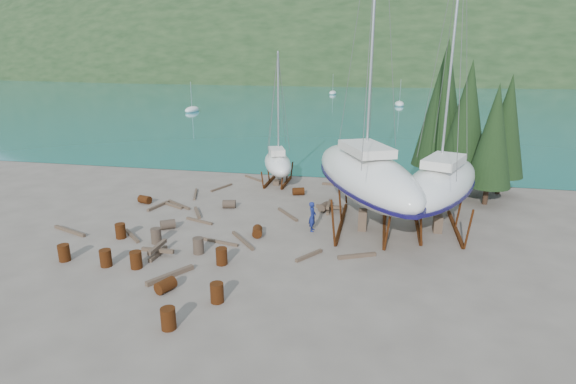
% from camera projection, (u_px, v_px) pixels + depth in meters
% --- Properties ---
extents(ground, '(600.00, 600.00, 0.00)m').
position_uv_depth(ground, '(260.00, 242.00, 25.56)').
color(ground, '#5F544B').
rests_on(ground, ground).
extents(bay_water, '(700.00, 700.00, 0.00)m').
position_uv_depth(bay_water, '(375.00, 73.00, 321.07)').
color(bay_water, '#177774').
rests_on(bay_water, ground).
extents(far_hill, '(800.00, 360.00, 110.00)m').
position_uv_depth(far_hill, '(376.00, 73.00, 325.76)').
color(far_hill, black).
rests_on(far_hill, ground).
extents(far_house_left, '(6.60, 5.60, 5.60)m').
position_uv_depth(far_house_left, '(243.00, 74.00, 214.69)').
color(far_house_left, beige).
rests_on(far_house_left, ground).
extents(far_house_center, '(6.60, 5.60, 5.60)m').
position_uv_depth(far_house_center, '(326.00, 74.00, 206.87)').
color(far_house_center, beige).
rests_on(far_house_center, ground).
extents(far_house_right, '(6.60, 5.60, 5.60)m').
position_uv_depth(far_house_right, '(439.00, 75.00, 197.10)').
color(far_house_right, beige).
rests_on(far_house_right, ground).
extents(cypress_near_right, '(3.60, 3.60, 10.00)m').
position_uv_depth(cypress_near_right, '(467.00, 119.00, 32.72)').
color(cypress_near_right, black).
rests_on(cypress_near_right, ground).
extents(cypress_mid_right, '(3.06, 3.06, 8.50)m').
position_uv_depth(cypress_mid_right, '(493.00, 136.00, 30.80)').
color(cypress_mid_right, black).
rests_on(cypress_mid_right, ground).
extents(cypress_back_left, '(4.14, 4.14, 11.50)m').
position_uv_depth(cypress_back_left, '(443.00, 104.00, 34.64)').
color(cypress_back_left, black).
rests_on(cypress_back_left, ground).
extents(cypress_far_right, '(3.24, 3.24, 9.00)m').
position_uv_depth(cypress_far_right, '(506.00, 126.00, 33.24)').
color(cypress_far_right, black).
rests_on(cypress_far_right, ground).
extents(moored_boat_left, '(2.00, 5.00, 6.05)m').
position_uv_depth(moored_boat_left, '(192.00, 110.00, 87.60)').
color(moored_boat_left, white).
rests_on(moored_boat_left, ground).
extents(moored_boat_mid, '(2.00, 5.00, 6.05)m').
position_uv_depth(moored_boat_mid, '(399.00, 104.00, 98.54)').
color(moored_boat_mid, white).
rests_on(moored_boat_mid, ground).
extents(moored_boat_far, '(2.00, 5.00, 6.05)m').
position_uv_depth(moored_boat_far, '(333.00, 93.00, 130.21)').
color(moored_boat_far, white).
rests_on(moored_boat_far, ground).
extents(large_sailboat_near, '(8.87, 13.37, 20.43)m').
position_uv_depth(large_sailboat_near, '(365.00, 175.00, 27.10)').
color(large_sailboat_near, white).
rests_on(large_sailboat_near, ground).
extents(large_sailboat_far, '(7.09, 11.38, 17.38)m').
position_uv_depth(large_sailboat_far, '(440.00, 184.00, 26.80)').
color(large_sailboat_far, white).
rests_on(large_sailboat_far, ground).
extents(small_sailboat_shore, '(4.22, 6.93, 10.59)m').
position_uv_depth(small_sailboat_shore, '(278.00, 163.00, 37.02)').
color(small_sailboat_shore, white).
rests_on(small_sailboat_shore, ground).
extents(worker, '(0.47, 0.69, 1.84)m').
position_uv_depth(worker, '(312.00, 217.00, 26.96)').
color(worker, navy).
rests_on(worker, ground).
extents(drum_0, '(0.58, 0.58, 0.88)m').
position_uv_depth(drum_0, '(64.00, 253.00, 23.09)').
color(drum_0, '#592C0F').
rests_on(drum_0, ground).
extents(drum_2, '(1.00, 0.79, 0.58)m').
position_uv_depth(drum_2, '(145.00, 200.00, 32.29)').
color(drum_2, '#592C0F').
rests_on(drum_2, ground).
extents(drum_3, '(0.58, 0.58, 0.88)m').
position_uv_depth(drum_3, '(168.00, 319.00, 17.25)').
color(drum_3, '#592C0F').
rests_on(drum_3, ground).
extents(drum_4, '(1.02, 0.83, 0.58)m').
position_uv_depth(drum_4, '(298.00, 191.00, 34.28)').
color(drum_4, '#592C0F').
rests_on(drum_4, ground).
extents(drum_5, '(0.58, 0.58, 0.88)m').
position_uv_depth(drum_5, '(198.00, 246.00, 23.95)').
color(drum_5, '#2D2823').
rests_on(drum_5, ground).
extents(drum_6, '(0.77, 0.99, 0.58)m').
position_uv_depth(drum_6, '(257.00, 231.00, 26.34)').
color(drum_6, '#592C0F').
rests_on(drum_6, ground).
extents(drum_7, '(0.58, 0.58, 0.88)m').
position_uv_depth(drum_7, '(217.00, 293.00, 19.15)').
color(drum_7, '#592C0F').
rests_on(drum_7, ground).
extents(drum_8, '(0.58, 0.58, 0.88)m').
position_uv_depth(drum_8, '(121.00, 231.00, 26.01)').
color(drum_8, '#592C0F').
rests_on(drum_8, ground).
extents(drum_9, '(0.97, 0.74, 0.58)m').
position_uv_depth(drum_9, '(229.00, 204.00, 31.30)').
color(drum_9, '#2D2823').
rests_on(drum_9, ground).
extents(drum_10, '(0.58, 0.58, 0.88)m').
position_uv_depth(drum_10, '(136.00, 260.00, 22.27)').
color(drum_10, '#592C0F').
rests_on(drum_10, ground).
extents(drum_11, '(0.85, 1.03, 0.58)m').
position_uv_depth(drum_11, '(324.00, 207.00, 30.69)').
color(drum_11, '#2D2823').
rests_on(drum_11, ground).
extents(drum_12, '(0.87, 1.04, 0.58)m').
position_uv_depth(drum_12, '(166.00, 285.00, 20.07)').
color(drum_12, '#592C0F').
rests_on(drum_12, ground).
extents(drum_13, '(0.58, 0.58, 0.88)m').
position_uv_depth(drum_13, '(106.00, 258.00, 22.48)').
color(drum_13, '#592C0F').
rests_on(drum_13, ground).
extents(drum_14, '(0.58, 0.58, 0.88)m').
position_uv_depth(drum_14, '(222.00, 256.00, 22.68)').
color(drum_14, '#592C0F').
rests_on(drum_14, ground).
extents(drum_15, '(1.05, 0.97, 0.58)m').
position_uv_depth(drum_15, '(168.00, 224.00, 27.46)').
color(drum_15, '#2D2823').
rests_on(drum_15, ground).
extents(drum_16, '(0.58, 0.58, 0.88)m').
position_uv_depth(drum_16, '(156.00, 236.00, 25.29)').
color(drum_16, '#2D2823').
rests_on(drum_16, ground).
extents(timber_0, '(1.04, 2.35, 0.14)m').
position_uv_depth(timber_0, '(222.00, 188.00, 36.07)').
color(timber_0, brown).
rests_on(timber_0, ground).
extents(timber_1, '(2.00, 1.05, 0.19)m').
position_uv_depth(timber_1, '(357.00, 256.00, 23.55)').
color(timber_1, brown).
rests_on(timber_1, ground).
extents(timber_2, '(0.64, 2.11, 0.19)m').
position_uv_depth(timber_2, '(158.00, 206.00, 31.50)').
color(timber_2, brown).
rests_on(timber_2, ground).
extents(timber_3, '(2.60, 0.75, 0.15)m').
position_uv_depth(timber_3, '(218.00, 242.00, 25.43)').
color(timber_3, brown).
rests_on(timber_3, ground).
extents(timber_4, '(1.70, 0.99, 0.17)m').
position_uv_depth(timber_4, '(173.00, 206.00, 31.62)').
color(timber_4, brown).
rests_on(timber_4, ground).
extents(timber_5, '(1.97, 2.27, 0.16)m').
position_uv_depth(timber_5, '(243.00, 240.00, 25.58)').
color(timber_5, brown).
rests_on(timber_5, ground).
extents(timber_6, '(2.02, 0.31, 0.19)m').
position_uv_depth(timber_6, '(334.00, 184.00, 36.92)').
color(timber_6, brown).
rests_on(timber_6, ground).
extents(timber_7, '(1.23, 1.67, 0.17)m').
position_uv_depth(timber_7, '(309.00, 255.00, 23.61)').
color(timber_7, brown).
rests_on(timber_7, ground).
extents(timber_8, '(1.21, 1.92, 0.19)m').
position_uv_depth(timber_8, '(197.00, 213.00, 30.15)').
color(timber_8, brown).
rests_on(timber_8, ground).
extents(timber_9, '(2.11, 1.79, 0.15)m').
position_uv_depth(timber_9, '(254.00, 179.00, 38.74)').
color(timber_9, brown).
rests_on(timber_9, ground).
extents(timber_10, '(1.81, 2.21, 0.16)m').
position_uv_depth(timber_10, '(287.00, 214.00, 29.86)').
color(timber_10, brown).
rests_on(timber_10, ground).
extents(timber_11, '(2.04, 0.87, 0.15)m').
position_uv_depth(timber_11, '(199.00, 221.00, 28.65)').
color(timber_11, brown).
rests_on(timber_11, ground).
extents(timber_12, '(1.77, 1.65, 0.17)m').
position_uv_depth(timber_12, '(132.00, 236.00, 26.25)').
color(timber_12, brown).
rests_on(timber_12, ground).
extents(timber_14, '(2.75, 1.17, 0.18)m').
position_uv_depth(timber_14, '(70.00, 231.00, 26.95)').
color(timber_14, brown).
rests_on(timber_14, ground).
extents(timber_15, '(1.07, 2.65, 0.15)m').
position_uv_depth(timber_15, '(195.00, 194.00, 34.32)').
color(timber_15, brown).
rests_on(timber_15, ground).
extents(timber_16, '(1.54, 2.27, 0.23)m').
position_uv_depth(timber_16, '(170.00, 275.00, 21.40)').
color(timber_16, brown).
rests_on(timber_16, ground).
extents(timber_17, '(2.31, 1.61, 0.16)m').
position_uv_depth(timber_17, '(179.00, 205.00, 31.82)').
color(timber_17, brown).
rests_on(timber_17, ground).
extents(timber_pile_fore, '(1.80, 1.80, 0.60)m').
position_uv_depth(timber_pile_fore, '(158.00, 250.00, 23.73)').
color(timber_pile_fore, brown).
rests_on(timber_pile_fore, ground).
extents(timber_pile_aft, '(1.80, 1.80, 0.60)m').
position_uv_depth(timber_pile_aft, '(329.00, 207.00, 30.67)').
color(timber_pile_aft, brown).
rests_on(timber_pile_aft, ground).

